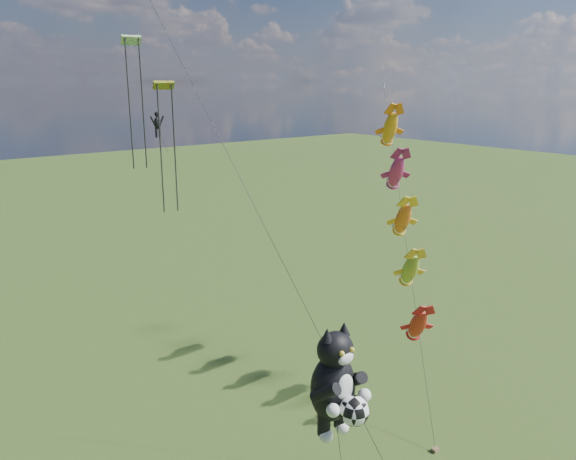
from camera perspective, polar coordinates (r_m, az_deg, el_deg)
cat_kite_rig at (r=25.53m, az=4.94°, el=-15.21°), size 2.71×4.16×10.07m
fish_windsock_rig at (r=37.95m, az=11.59°, el=1.07°), size 9.09×13.26×20.11m
parafoil_rig at (r=33.49m, az=-12.66°, el=10.75°), size 6.53×16.60×27.19m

